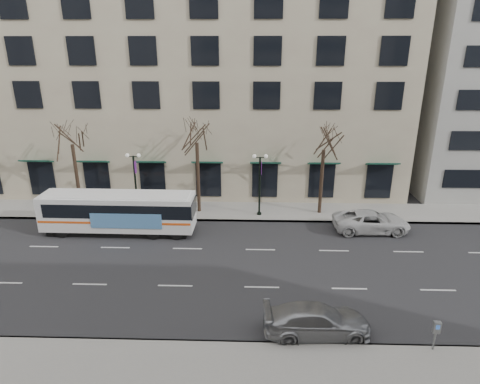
{
  "coord_description": "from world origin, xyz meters",
  "views": [
    {
      "loc": [
        4.35,
        -22.18,
        12.82
      ],
      "look_at": [
        3.59,
        2.76,
        4.0
      ],
      "focal_mm": 30.0,
      "sensor_mm": 36.0,
      "label": 1
    }
  ],
  "objects_px": {
    "tree_far_right": "(325,138)",
    "city_bus": "(119,212)",
    "tree_far_mid": "(196,131)",
    "tree_far_left": "(71,133)",
    "silver_car": "(317,320)",
    "white_pickup": "(371,221)",
    "lamp_post_left": "(135,181)",
    "pay_station": "(436,330)",
    "lamp_post_right": "(260,182)"
  },
  "relations": [
    {
      "from": "city_bus",
      "to": "white_pickup",
      "type": "height_order",
      "value": "city_bus"
    },
    {
      "from": "tree_far_right",
      "to": "white_pickup",
      "type": "height_order",
      "value": "tree_far_right"
    },
    {
      "from": "lamp_post_left",
      "to": "silver_car",
      "type": "distance_m",
      "value": 19.2
    },
    {
      "from": "pay_station",
      "to": "lamp_post_left",
      "type": "bearing_deg",
      "value": 141.01
    },
    {
      "from": "tree_far_right",
      "to": "lamp_post_left",
      "type": "distance_m",
      "value": 15.4
    },
    {
      "from": "lamp_post_left",
      "to": "pay_station",
      "type": "xyz_separation_m",
      "value": [
        17.56,
        -15.5,
        -1.73
      ]
    },
    {
      "from": "tree_far_right",
      "to": "pay_station",
      "type": "xyz_separation_m",
      "value": [
        2.57,
        -16.1,
        -5.21
      ]
    },
    {
      "from": "lamp_post_right",
      "to": "tree_far_right",
      "type": "bearing_deg",
      "value": 6.85
    },
    {
      "from": "tree_far_right",
      "to": "lamp_post_right",
      "type": "xyz_separation_m",
      "value": [
        -4.99,
        -0.6,
        -3.48
      ]
    },
    {
      "from": "tree_far_left",
      "to": "silver_car",
      "type": "relative_size",
      "value": 1.64
    },
    {
      "from": "tree_far_left",
      "to": "white_pickup",
      "type": "distance_m",
      "value": 24.29
    },
    {
      "from": "lamp_post_right",
      "to": "silver_car",
      "type": "bearing_deg",
      "value": -80.1
    },
    {
      "from": "tree_far_left",
      "to": "tree_far_mid",
      "type": "relative_size",
      "value": 0.98
    },
    {
      "from": "lamp_post_right",
      "to": "white_pickup",
      "type": "relative_size",
      "value": 0.93
    },
    {
      "from": "lamp_post_right",
      "to": "lamp_post_left",
      "type": "bearing_deg",
      "value": 180.0
    },
    {
      "from": "silver_car",
      "to": "city_bus",
      "type": "bearing_deg",
      "value": 46.5
    },
    {
      "from": "tree_far_mid",
      "to": "lamp_post_right",
      "type": "relative_size",
      "value": 1.64
    },
    {
      "from": "lamp_post_left",
      "to": "white_pickup",
      "type": "bearing_deg",
      "value": -8.09
    },
    {
      "from": "lamp_post_left",
      "to": "tree_far_left",
      "type": "bearing_deg",
      "value": 173.17
    },
    {
      "from": "tree_far_left",
      "to": "silver_car",
      "type": "height_order",
      "value": "tree_far_left"
    },
    {
      "from": "tree_far_right",
      "to": "silver_car",
      "type": "relative_size",
      "value": 1.59
    },
    {
      "from": "lamp_post_left",
      "to": "lamp_post_right",
      "type": "relative_size",
      "value": 1.0
    },
    {
      "from": "city_bus",
      "to": "silver_car",
      "type": "xyz_separation_m",
      "value": [
        12.86,
        -11.01,
        -0.92
      ]
    },
    {
      "from": "tree_far_mid",
      "to": "silver_car",
      "type": "bearing_deg",
      "value": -63.37
    },
    {
      "from": "silver_car",
      "to": "white_pickup",
      "type": "height_order",
      "value": "white_pickup"
    },
    {
      "from": "lamp_post_right",
      "to": "pay_station",
      "type": "height_order",
      "value": "lamp_post_right"
    },
    {
      "from": "tree_far_left",
      "to": "white_pickup",
      "type": "xyz_separation_m",
      "value": [
        23.33,
        -3.2,
        -5.92
      ]
    },
    {
      "from": "tree_far_left",
      "to": "pay_station",
      "type": "height_order",
      "value": "tree_far_left"
    },
    {
      "from": "tree_far_left",
      "to": "pay_station",
      "type": "xyz_separation_m",
      "value": [
        22.57,
        -16.1,
        -5.49
      ]
    },
    {
      "from": "white_pickup",
      "to": "tree_far_mid",
      "type": "bearing_deg",
      "value": 75.19
    },
    {
      "from": "tree_far_left",
      "to": "pay_station",
      "type": "distance_m",
      "value": 28.26
    },
    {
      "from": "tree_far_left",
      "to": "tree_far_right",
      "type": "xyz_separation_m",
      "value": [
        20.0,
        0.0,
        -0.28
      ]
    },
    {
      "from": "tree_far_right",
      "to": "silver_car",
      "type": "bearing_deg",
      "value": -99.38
    },
    {
      "from": "city_bus",
      "to": "pay_station",
      "type": "relative_size",
      "value": 7.68
    },
    {
      "from": "tree_far_right",
      "to": "lamp_post_left",
      "type": "bearing_deg",
      "value": -177.71
    },
    {
      "from": "lamp_post_left",
      "to": "pay_station",
      "type": "height_order",
      "value": "lamp_post_left"
    },
    {
      "from": "tree_far_mid",
      "to": "silver_car",
      "type": "distance_m",
      "value": 17.88
    },
    {
      "from": "lamp_post_right",
      "to": "pay_station",
      "type": "distance_m",
      "value": 17.33
    },
    {
      "from": "silver_car",
      "to": "pay_station",
      "type": "height_order",
      "value": "pay_station"
    },
    {
      "from": "lamp_post_left",
      "to": "silver_car",
      "type": "bearing_deg",
      "value": -49.01
    },
    {
      "from": "tree_far_left",
      "to": "lamp_post_right",
      "type": "xyz_separation_m",
      "value": [
        15.01,
        -0.6,
        -3.75
      ]
    },
    {
      "from": "lamp_post_left",
      "to": "pay_station",
      "type": "distance_m",
      "value": 23.49
    },
    {
      "from": "city_bus",
      "to": "silver_car",
      "type": "height_order",
      "value": "city_bus"
    },
    {
      "from": "lamp_post_right",
      "to": "city_bus",
      "type": "bearing_deg",
      "value": -161.84
    },
    {
      "from": "tree_far_right",
      "to": "city_bus",
      "type": "relative_size",
      "value": 0.72
    },
    {
      "from": "tree_far_right",
      "to": "pay_station",
      "type": "height_order",
      "value": "tree_far_right"
    },
    {
      "from": "white_pickup",
      "to": "lamp_post_right",
      "type": "bearing_deg",
      "value": 71.33
    },
    {
      "from": "city_bus",
      "to": "white_pickup",
      "type": "xyz_separation_m",
      "value": [
        18.67,
        0.79,
        -0.88
      ]
    },
    {
      "from": "tree_far_mid",
      "to": "tree_far_right",
      "type": "bearing_deg",
      "value": -0.0
    },
    {
      "from": "tree_far_mid",
      "to": "pay_station",
      "type": "height_order",
      "value": "tree_far_mid"
    }
  ]
}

